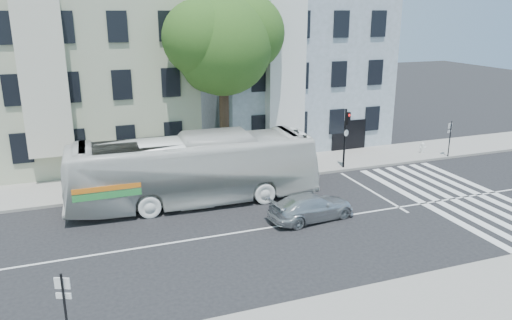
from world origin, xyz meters
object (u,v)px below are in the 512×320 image
sedan (312,207)px  bus (194,170)px  traffic_signal (346,131)px  fire_hydrant (423,148)px  near_sign_pole (64,302)px

sedan → bus: bearing=42.0°
traffic_signal → fire_hydrant: bearing=-14.1°
sedan → traffic_signal: traffic_signal is taller
traffic_signal → bus: bearing=168.4°
sedan → traffic_signal: bearing=-48.1°
fire_hydrant → bus: bearing=-169.3°
fire_hydrant → near_sign_pole: 26.42m
bus → near_sign_pole: size_ratio=5.15×
bus → traffic_signal: bearing=-76.3°
bus → sedan: 6.25m
fire_hydrant → traffic_signal: bearing=-170.8°
near_sign_pole → sedan: bearing=54.6°
traffic_signal → fire_hydrant: 7.03m
sedan → fire_hydrant: 13.89m
near_sign_pole → traffic_signal: bearing=61.9°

